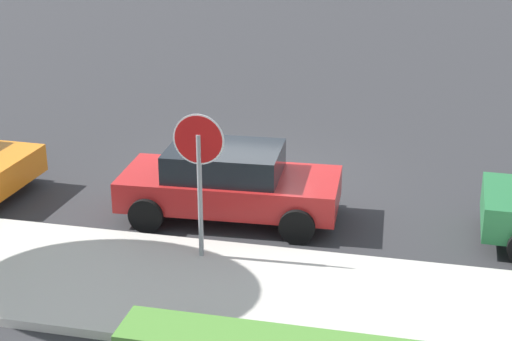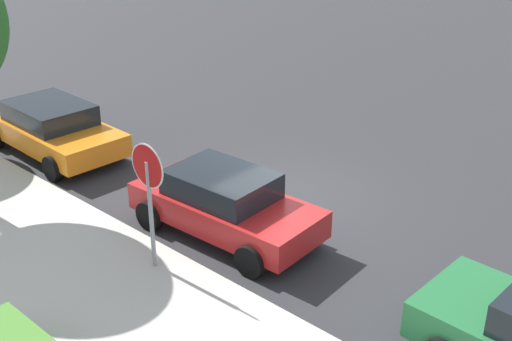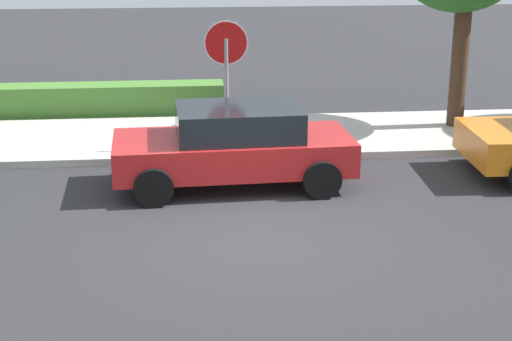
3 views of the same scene
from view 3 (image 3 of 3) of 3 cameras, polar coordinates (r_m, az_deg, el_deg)
name	(u,v)px [view 3 (image 3 of 3)]	position (r m, az deg, el deg)	size (l,w,h in m)	color
ground_plane	(254,231)	(11.62, -0.15, -4.45)	(60.00, 60.00, 0.00)	#2D2D30
sidewalk_curb	(233,137)	(16.29, -1.72, 2.46)	(32.00, 3.14, 0.14)	beige
stop_sign	(226,63)	(14.95, -2.17, 7.84)	(0.84, 0.08, 2.59)	gray
parked_car_red	(234,145)	(13.36, -1.58, 1.85)	(4.11, 2.09, 1.39)	red
front_yard_hedge	(100,101)	(18.41, -11.25, 4.97)	(5.65, 0.76, 0.78)	#4C8433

